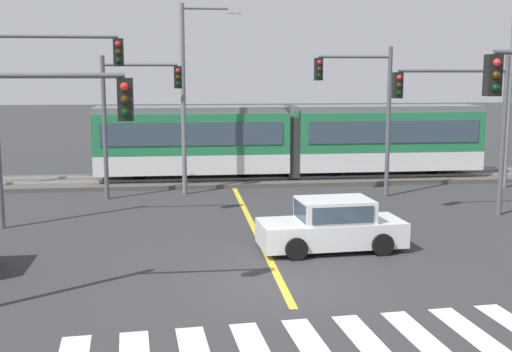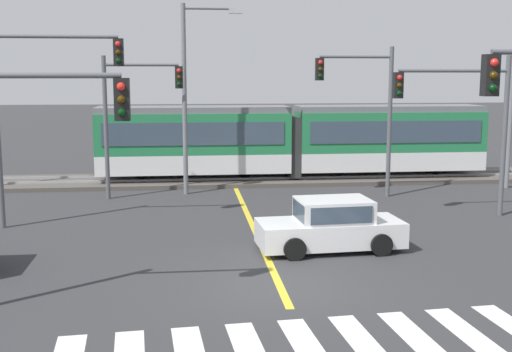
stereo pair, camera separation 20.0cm
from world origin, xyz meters
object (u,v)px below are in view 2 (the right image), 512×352
object	(u,v)px
light_rail_tram	(292,138)
traffic_light_far_left	(132,105)
traffic_light_mid_right	(466,111)
traffic_light_near_left	(17,143)
traffic_light_far_right	(366,99)
sedan_crossing	(331,227)
traffic_light_mid_left	(38,94)
street_lamp_centre	(191,86)

from	to	relation	value
light_rail_tram	traffic_light_far_left	xyz separation A→B (m)	(-7.27, -3.83, 1.82)
traffic_light_mid_right	traffic_light_near_left	size ratio (longest dim) A/B	1.03
light_rail_tram	traffic_light_far_right	world-z (taller)	traffic_light_far_right
traffic_light_far_right	traffic_light_near_left	xyz separation A→B (m)	(-10.92, -12.04, -0.41)
light_rail_tram	traffic_light_mid_right	world-z (taller)	traffic_light_mid_right
sedan_crossing	traffic_light_far_left	bearing A→B (deg)	125.81
traffic_light_far_right	traffic_light_near_left	size ratio (longest dim) A/B	1.11
traffic_light_far_left	traffic_light_mid_left	bearing A→B (deg)	-118.65
sedan_crossing	street_lamp_centre	size ratio (longest dim) A/B	0.54
traffic_light_far_right	traffic_light_far_left	xyz separation A→B (m)	(-9.54, 0.75, -0.21)
light_rail_tram	traffic_light_mid_right	distance (m)	10.05
sedan_crossing	traffic_light_near_left	world-z (taller)	traffic_light_near_left
sedan_crossing	traffic_light_far_left	distance (m)	11.24
light_rail_tram	sedan_crossing	distance (m)	12.69
traffic_light_mid_right	sedan_crossing	bearing A→B (deg)	-145.74
traffic_light_far_left	street_lamp_centre	distance (m)	2.61
sedan_crossing	street_lamp_centre	bearing A→B (deg)	112.43
light_rail_tram	traffic_light_mid_left	xyz separation A→B (m)	(-9.91, -8.67, 2.40)
traffic_light_far_right	traffic_light_mid_left	world-z (taller)	traffic_light_mid_left
sedan_crossing	traffic_light_mid_left	distance (m)	10.46
light_rail_tram	traffic_light_near_left	bearing A→B (deg)	-117.47
street_lamp_centre	traffic_light_far_left	bearing A→B (deg)	-162.68
light_rail_tram	street_lamp_centre	bearing A→B (deg)	-147.68
light_rail_tram	sedan_crossing	size ratio (longest dim) A/B	4.30
traffic_light_far_right	traffic_light_mid_left	size ratio (longest dim) A/B	0.93
traffic_light_near_left	street_lamp_centre	distance (m)	14.08
traffic_light_mid_left	street_lamp_centre	world-z (taller)	street_lamp_centre
light_rail_tram	traffic_light_far_right	bearing A→B (deg)	-63.68
traffic_light_mid_right	traffic_light_near_left	bearing A→B (deg)	-149.33
street_lamp_centre	traffic_light_near_left	bearing A→B (deg)	-105.53
light_rail_tram	traffic_light_far_right	xyz separation A→B (m)	(2.27, -4.59, 2.03)
street_lamp_centre	traffic_light_mid_left	bearing A→B (deg)	-132.05
light_rail_tram	traffic_light_far_right	distance (m)	5.51
traffic_light_mid_right	traffic_light_far_left	xyz separation A→B (m)	(-12.03, 4.84, 0.07)
traffic_light_mid_right	traffic_light_near_left	world-z (taller)	traffic_light_mid_right
traffic_light_far_right	street_lamp_centre	size ratio (longest dim) A/B	0.78
traffic_light_far_right	street_lamp_centre	bearing A→B (deg)	168.16
sedan_crossing	light_rail_tram	bearing A→B (deg)	85.61
traffic_light_far_left	traffic_light_near_left	distance (m)	12.87
traffic_light_far_right	light_rail_tram	bearing A→B (deg)	116.32
light_rail_tram	traffic_light_mid_left	world-z (taller)	traffic_light_mid_left
sedan_crossing	traffic_light_mid_right	bearing A→B (deg)	34.26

